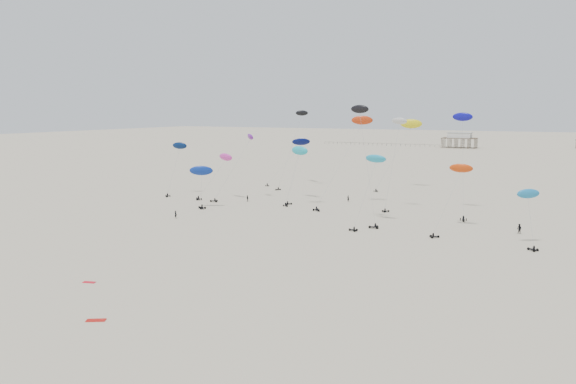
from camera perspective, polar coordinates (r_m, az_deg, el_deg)
The scene contains 25 objects.
ground_plane at distance 222.92m, azimuth 12.99°, elevation 1.98°, with size 900.00×900.00×0.00m, color #C1B399.
pavilion_main at distance 371.20m, azimuth 17.01°, elevation 4.96°, with size 21.00×13.00×9.80m.
pier_fence at distance 383.49m, azimuth 9.29°, elevation 4.80°, with size 80.20×0.20×1.50m.
rig_0 at distance 161.56m, azimuth -11.19°, elevation 3.66°, with size 4.75×8.12×15.03m.
rig_1 at distance 135.53m, azimuth 10.95°, elevation 5.11°, with size 4.78×6.84×22.39m.
rig_2 at distance 116.91m, azimuth 7.79°, elevation 4.46°, with size 8.03×5.22×25.11m.
rig_3 at distance 172.52m, azimuth 0.81°, elevation 6.16°, with size 6.18×12.14×24.42m.
rig_4 at distance 134.74m, azimuth 17.34°, elevation 4.91°, with size 6.36×13.73×24.31m.
rig_5 at distance 117.05m, azimuth 16.78°, elevation 1.30°, with size 5.93×13.34×15.88m.
rig_6 at distance 140.57m, azimuth 6.78°, elevation 5.77°, with size 10.43×16.30×24.59m.
rig_7 at distance 183.14m, azimuth 1.16°, elevation 4.79°, with size 10.64×15.45×18.24m.
rig_8 at distance 118.81m, azimuth 8.56°, elevation 2.30°, with size 5.02×12.42×16.16m.
rig_9 at distance 107.18m, azimuth 23.31°, elevation -1.33°, with size 4.76×6.72×10.34m.
rig_10 at distance 150.20m, azimuth -4.89°, elevation 3.80°, with size 8.94×12.22×18.83m.
rig_11 at distance 138.49m, azimuth -8.81°, elevation 1.61°, with size 6.17×4.54×10.71m.
rig_12 at distance 139.15m, azimuth 1.10°, elevation 4.17°, with size 6.63×5.14×17.29m.
rig_13 at distance 174.23m, azimuth 12.18°, elevation 6.37°, with size 11.08×13.73×22.88m.
rig_14 at distance 149.84m, azimuth 1.09°, elevation 3.72°, with size 5.95×12.51×15.67m.
rig_15 at distance 151.82m, azimuth -6.95°, elevation 2.64°, with size 9.81×7.89×13.17m.
spectator_0 at distance 127.77m, azimuth -11.33°, elevation -2.63°, with size 0.75×0.51×2.05m, color black.
spectator_1 at distance 118.81m, azimuth 22.41°, elevation -3.94°, with size 1.12×0.65×2.28m, color black.
spectator_2 at distance 148.46m, azimuth -4.14°, elevation -0.96°, with size 1.14×0.61×1.93m, color black.
spectator_3 at distance 148.90m, azimuth 6.13°, elevation -0.96°, with size 0.69×0.47×1.90m, color black.
grounded_kite_a at distance 69.79m, azimuth -18.93°, elevation -12.25°, with size 2.20×0.90×0.08m, color #B7110B.
grounded_kite_b at distance 84.50m, azimuth -19.55°, elevation -8.65°, with size 1.80×0.70×0.07m, color red.
Camera 1 is at (51.74, -15.49, 24.07)m, focal length 35.00 mm.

